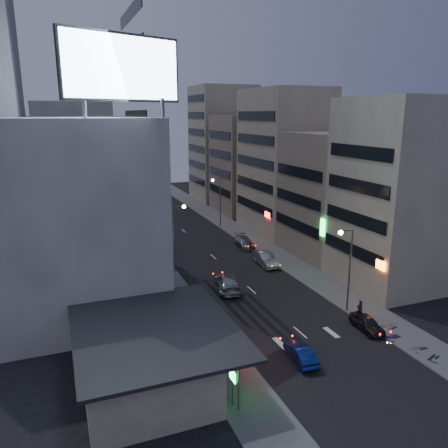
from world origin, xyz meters
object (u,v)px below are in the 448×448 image
parked_car_right_mid (265,259)px  scooter_black_b (394,328)px  road_car_silver (227,282)px  scooter_silver_a (423,339)px  scooter_blue (396,328)px  parked_car_left (159,241)px  scooter_black_a (434,348)px  person (360,309)px  road_car_blue (301,353)px  parked_car_right_far (244,242)px  scooter_silver_b (393,319)px  parked_car_right_near (367,323)px

parked_car_right_mid → scooter_black_b: size_ratio=2.58×
road_car_silver → scooter_silver_a: road_car_silver is taller
scooter_silver_a → scooter_blue: size_ratio=1.01×
parked_car_left → scooter_black_a: parked_car_left is taller
person → scooter_silver_a: size_ratio=0.87×
road_car_blue → scooter_blue: scooter_blue is taller
road_car_silver → scooter_black_a: (10.11, -18.06, -0.17)m
person → parked_car_right_far: bearing=-84.0°
parked_car_right_mid → scooter_silver_b: 18.94m
road_car_silver → scooter_silver_a: bearing=134.1°
parked_car_right_mid → parked_car_right_far: parked_car_right_mid is taller
scooter_silver_a → scooter_blue: bearing=17.8°
parked_car_right_near → person: bearing=73.7°
parked_car_left → scooter_silver_b: parked_car_left is taller
parked_car_right_far → scooter_black_b: bearing=-80.6°
scooter_silver_a → scooter_silver_b: bearing=-1.6°
parked_car_left → parked_car_right_far: 12.13m
parked_car_left → scooter_silver_a: parked_car_left is taller
road_car_blue → scooter_silver_a: (10.28, -1.80, 0.09)m
road_car_silver → road_car_blue: bearing=102.6°
road_car_silver → person: bearing=140.9°
scooter_black_a → scooter_black_b: size_ratio=0.93×
parked_car_right_near → parked_car_left: parked_car_left is taller
road_car_blue → scooter_black_b: size_ratio=2.01×
road_car_blue → scooter_blue: size_ratio=1.96×
scooter_black_a → scooter_silver_b: (0.38, 4.97, 0.03)m
road_car_blue → scooter_black_a: 10.54m
road_car_blue → scooter_silver_b: (10.45, 1.85, 0.06)m
road_car_blue → scooter_blue: 9.61m
parked_car_right_mid → scooter_silver_b: (3.23, -18.66, -0.13)m
parked_car_right_near → scooter_black_b: size_ratio=1.97×
road_car_blue → scooter_silver_a: size_ratio=1.94×
parked_car_left → scooter_silver_a: (13.58, -34.86, 0.01)m
scooter_black_a → scooter_silver_a: bearing=-30.4°
scooter_silver_a → person: bearing=17.1°
road_car_silver → scooter_black_b: bearing=135.5°
scooter_silver_b → parked_car_right_mid: bearing=-2.9°
parked_car_right_mid → parked_car_right_near: bearing=-83.7°
person → scooter_black_b: person is taller
parked_car_right_far → person: 24.37m
scooter_silver_a → parked_car_left: bearing=22.3°
parked_car_right_near → scooter_silver_b: 2.57m
parked_car_right_far → scooter_black_a: bearing=-79.7°
scooter_silver_a → scooter_black_b: bearing=22.8°
parked_car_right_near → scooter_blue: size_ratio=1.92×
road_car_blue → road_car_silver: road_car_silver is taller
road_car_blue → scooter_blue: (9.59, 0.47, 0.09)m
person → scooter_blue: size_ratio=0.88×
scooter_black_b → scooter_silver_a: bearing=-162.7°
person → scooter_black_a: size_ratio=0.97×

